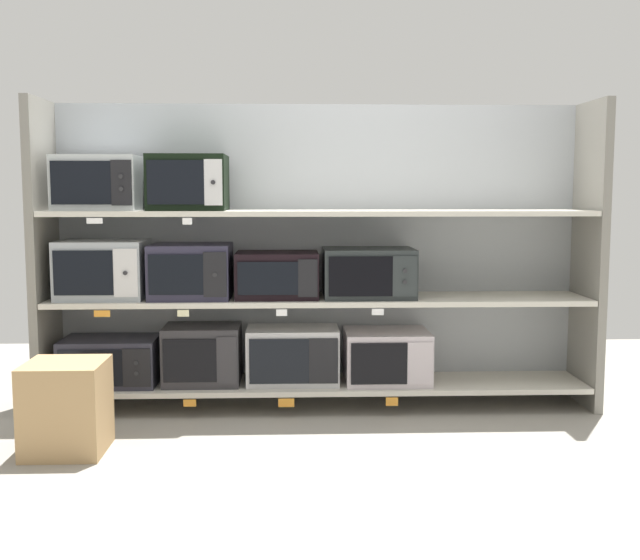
% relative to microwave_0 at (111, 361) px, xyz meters
% --- Properties ---
extents(ground, '(7.09, 6.00, 0.02)m').
position_rel_microwave_0_xyz_m(ground, '(1.22, -1.00, -0.29)').
color(ground, gray).
extents(back_panel, '(3.29, 0.04, 1.78)m').
position_rel_microwave_0_xyz_m(back_panel, '(1.22, 0.26, 0.61)').
color(back_panel, '#9EA3A8').
rests_on(back_panel, ground).
extents(upright_left, '(0.05, 0.47, 1.78)m').
position_rel_microwave_0_xyz_m(upright_left, '(-0.36, 0.00, 0.61)').
color(upright_left, gray).
rests_on(upright_left, ground).
extents(upright_right, '(0.05, 0.47, 1.78)m').
position_rel_microwave_0_xyz_m(upright_right, '(2.79, 0.00, 0.61)').
color(upright_right, gray).
rests_on(upright_right, ground).
extents(shelf_0, '(3.09, 0.47, 0.03)m').
position_rel_microwave_0_xyz_m(shelf_0, '(1.22, 0.00, -0.15)').
color(shelf_0, beige).
rests_on(shelf_0, ground).
extents(microwave_0, '(0.54, 0.38, 0.27)m').
position_rel_microwave_0_xyz_m(microwave_0, '(0.00, 0.00, 0.00)').
color(microwave_0, '#2B2B36').
rests_on(microwave_0, shelf_0).
extents(microwave_1, '(0.44, 0.34, 0.34)m').
position_rel_microwave_0_xyz_m(microwave_1, '(0.53, 0.00, 0.03)').
color(microwave_1, '#2F2D31').
rests_on(microwave_1, shelf_0).
extents(microwave_2, '(0.53, 0.34, 0.32)m').
position_rel_microwave_0_xyz_m(microwave_2, '(1.06, -0.00, 0.03)').
color(microwave_2, '#BCBABD').
rests_on(microwave_2, shelf_0).
extents(microwave_3, '(0.49, 0.40, 0.30)m').
position_rel_microwave_0_xyz_m(microwave_3, '(1.61, 0.00, 0.02)').
color(microwave_3, '#BCB0B5').
rests_on(microwave_3, shelf_0).
extents(price_tag_0, '(0.09, 0.00, 0.04)m').
position_rel_microwave_0_xyz_m(price_tag_0, '(-0.04, -0.23, -0.19)').
color(price_tag_0, beige).
extents(price_tag_1, '(0.07, 0.00, 0.04)m').
position_rel_microwave_0_xyz_m(price_tag_1, '(0.48, -0.23, -0.19)').
color(price_tag_1, orange).
extents(price_tag_2, '(0.09, 0.00, 0.05)m').
position_rel_microwave_0_xyz_m(price_tag_2, '(1.02, -0.23, -0.19)').
color(price_tag_2, orange).
extents(price_tag_3, '(0.07, 0.00, 0.05)m').
position_rel_microwave_0_xyz_m(price_tag_3, '(1.61, -0.23, -0.19)').
color(price_tag_3, orange).
extents(shelf_1, '(3.09, 0.47, 0.03)m').
position_rel_microwave_0_xyz_m(shelf_1, '(1.22, 0.00, 0.35)').
color(shelf_1, beige).
extents(microwave_4, '(0.49, 0.40, 0.33)m').
position_rel_microwave_0_xyz_m(microwave_4, '(-0.03, 0.00, 0.53)').
color(microwave_4, '#9FA7AD').
rests_on(microwave_4, shelf_1).
extents(microwave_5, '(0.45, 0.41, 0.31)m').
position_rel_microwave_0_xyz_m(microwave_5, '(0.47, 0.00, 0.52)').
color(microwave_5, '#2A273A').
rests_on(microwave_5, shelf_1).
extents(microwave_6, '(0.47, 0.38, 0.26)m').
position_rel_microwave_0_xyz_m(microwave_6, '(0.97, 0.00, 0.50)').
color(microwave_6, black).
rests_on(microwave_6, shelf_1).
extents(microwave_7, '(0.52, 0.40, 0.28)m').
position_rel_microwave_0_xyz_m(microwave_7, '(1.50, -0.00, 0.51)').
color(microwave_7, '#282E2E').
rests_on(microwave_7, shelf_1).
extents(price_tag_4, '(0.09, 0.00, 0.04)m').
position_rel_microwave_0_xyz_m(price_tag_4, '(0.02, -0.23, 0.32)').
color(price_tag_4, orange).
extents(price_tag_5, '(0.06, 0.00, 0.04)m').
position_rel_microwave_0_xyz_m(price_tag_5, '(0.46, -0.23, 0.31)').
color(price_tag_5, beige).
extents(price_tag_6, '(0.06, 0.00, 0.04)m').
position_rel_microwave_0_xyz_m(price_tag_6, '(1.00, -0.23, 0.31)').
color(price_tag_6, white).
extents(price_tag_7, '(0.07, 0.00, 0.03)m').
position_rel_microwave_0_xyz_m(price_tag_7, '(1.53, -0.23, 0.32)').
color(price_tag_7, white).
extents(shelf_2, '(3.09, 0.47, 0.03)m').
position_rel_microwave_0_xyz_m(shelf_2, '(1.22, 0.00, 0.86)').
color(shelf_2, beige).
extents(microwave_8, '(0.46, 0.36, 0.31)m').
position_rel_microwave_0_xyz_m(microwave_8, '(-0.04, -0.00, 1.03)').
color(microwave_8, '#B6BDBE').
rests_on(microwave_8, shelf_2).
extents(microwave_9, '(0.43, 0.40, 0.31)m').
position_rel_microwave_0_xyz_m(microwave_9, '(0.47, -0.00, 1.03)').
color(microwave_9, black).
rests_on(microwave_9, shelf_2).
extents(price_tag_8, '(0.09, 0.00, 0.03)m').
position_rel_microwave_0_xyz_m(price_tag_8, '(-0.01, -0.23, 0.82)').
color(price_tag_8, white).
extents(price_tag_9, '(0.05, 0.00, 0.04)m').
position_rel_microwave_0_xyz_m(price_tag_9, '(0.49, -0.23, 0.82)').
color(price_tag_9, white).
extents(shipping_carton, '(0.37, 0.37, 0.44)m').
position_rel_microwave_0_xyz_m(shipping_carton, '(-0.04, -0.75, -0.06)').
color(shipping_carton, tan).
rests_on(shipping_carton, ground).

